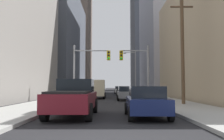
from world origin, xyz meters
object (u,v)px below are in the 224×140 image
sedan_black (123,91)px  sedan_white (120,90)px  traffic_signal_near_right (137,63)px  traffic_signal_near_left (91,63)px  sedan_grey (127,93)px  sedan_navy (147,102)px  pickup_truck_maroon (75,98)px  cargo_van_beige (98,88)px

sedan_black → sedan_white: size_ratio=1.01×
sedan_white → traffic_signal_near_right: size_ratio=0.70×
traffic_signal_near_left → sedan_grey: bearing=-0.8°
sedan_navy → sedan_grey: 14.43m
sedan_navy → sedan_white: size_ratio=1.01×
sedan_navy → sedan_black: size_ratio=0.99×
pickup_truck_maroon → sedan_navy: pickup_truck_maroon is taller
pickup_truck_maroon → sedan_grey: 14.23m
sedan_black → sedan_grey: bearing=-90.6°
cargo_van_beige → sedan_black: cargo_van_beige is taller
traffic_signal_near_left → sedan_navy: bearing=-74.3°
pickup_truck_maroon → sedan_black: pickup_truck_maroon is taller
sedan_navy → pickup_truck_maroon: bearing=170.2°
sedan_navy → sedan_black: bearing=90.0°
sedan_white → traffic_signal_near_right: 23.71m
sedan_navy → sedan_white: bearing=90.3°
sedan_navy → sedan_black: (-0.02, 28.00, 0.00)m
cargo_van_beige → traffic_signal_near_left: (-0.47, -4.15, 2.77)m
traffic_signal_near_right → sedan_navy: bearing=-93.6°
sedan_black → sedan_white: (-0.19, 9.93, 0.00)m
sedan_white → sedan_grey: bearing=-89.9°
sedan_white → pickup_truck_maroon: bearing=-95.2°
cargo_van_beige → traffic_signal_near_left: size_ratio=0.88×
cargo_van_beige → traffic_signal_near_right: (4.51, -4.15, 2.73)m
pickup_truck_maroon → traffic_signal_near_left: bearing=91.9°
sedan_grey → sedan_black: size_ratio=0.99×
traffic_signal_near_right → sedan_black: bearing=94.0°
sedan_grey → sedan_white: size_ratio=1.00×
traffic_signal_near_left → traffic_signal_near_right: 4.98m
sedan_grey → traffic_signal_near_left: size_ratio=0.70×
sedan_navy → sedan_white: (-0.21, 37.94, 0.00)m
sedan_black → traffic_signal_near_left: 14.49m
pickup_truck_maroon → sedan_grey: (3.46, 13.80, -0.16)m
cargo_van_beige → sedan_grey: cargo_van_beige is taller
sedan_black → traffic_signal_near_left: (-4.04, -13.52, 3.28)m
pickup_truck_maroon → sedan_navy: 3.67m
sedan_white → traffic_signal_near_left: size_ratio=0.70×
sedan_white → traffic_signal_near_right: (1.13, -23.46, 3.24)m
sedan_navy → traffic_signal_near_left: (-4.06, 14.48, 3.28)m
pickup_truck_maroon → cargo_van_beige: cargo_van_beige is taller
sedan_white → traffic_signal_near_left: 24.00m
pickup_truck_maroon → sedan_grey: bearing=75.9°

